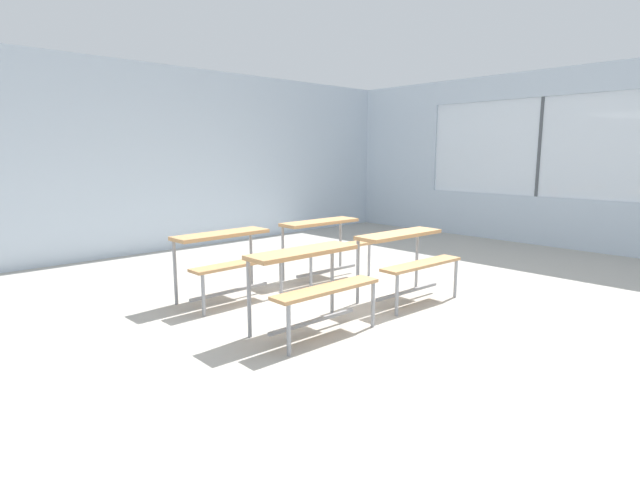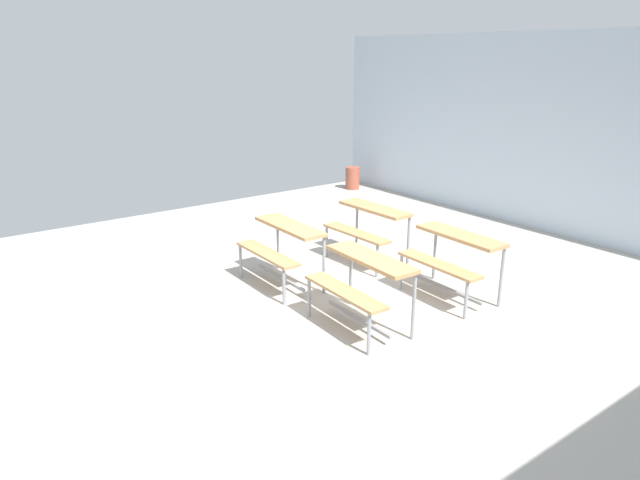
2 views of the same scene
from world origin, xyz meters
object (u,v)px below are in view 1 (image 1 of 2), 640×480
(desk_bench_r0c0, at_px, (311,271))
(desk_bench_r1c1, at_px, (326,235))
(desk_bench_r0c1, at_px, (407,250))
(desk_bench_r1c0, at_px, (227,250))

(desk_bench_r0c0, xyz_separation_m, desk_bench_r1c1, (1.46, 1.33, 0.00))
(desk_bench_r0c1, xyz_separation_m, desk_bench_r1c1, (0.04, 1.32, 0.00))
(desk_bench_r0c1, bearing_deg, desk_bench_r0c0, -176.94)
(desk_bench_r0c0, relative_size, desk_bench_r0c1, 0.99)
(desk_bench_r0c0, bearing_deg, desk_bench_r1c0, 90.96)
(desk_bench_r0c0, distance_m, desk_bench_r0c1, 1.42)
(desk_bench_r0c1, bearing_deg, desk_bench_r1c0, 139.09)
(desk_bench_r0c0, height_order, desk_bench_r1c0, same)
(desk_bench_r0c0, height_order, desk_bench_r1c1, same)
(desk_bench_r1c0, relative_size, desk_bench_r1c1, 0.99)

